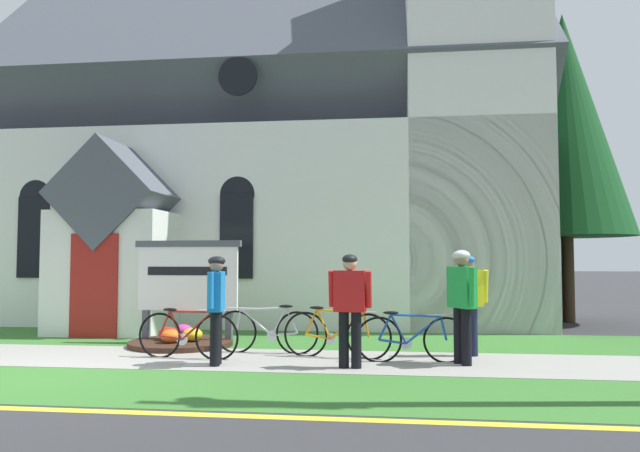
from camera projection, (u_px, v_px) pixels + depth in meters
ground at (151, 338)px, 11.85m from camera, size 140.00×140.00×0.00m
sidewalk_slab at (175, 358)px, 9.45m from camera, size 32.00×2.07×0.01m
grass_verge at (114, 385)px, 7.38m from camera, size 32.00×2.11×0.01m
church_lawn at (219, 338)px, 11.80m from camera, size 24.00×2.67×0.01m
curb_paint_stripe at (61, 410)px, 6.18m from camera, size 28.00×0.16×0.01m
church_building at (289, 162)px, 17.21m from camera, size 14.44×10.31×12.09m
church_sign at (188, 278)px, 11.12m from camera, size 2.07×0.18×1.93m
flower_bed at (180, 341)px, 10.75m from camera, size 1.87×1.87×0.34m
bicycle_orange at (412, 338)px, 9.06m from camera, size 1.75×0.17×0.80m
bicycle_red at (187, 335)px, 9.41m from camera, size 1.72×0.22×0.82m
bicycle_white at (267, 331)px, 9.95m from camera, size 1.79×0.10×0.83m
bicycle_silver at (336, 334)px, 9.48m from camera, size 1.77×0.33×0.84m
cyclist_in_red_jersey at (462, 297)px, 8.87m from camera, size 0.42×0.72×1.72m
cyclist_in_orange_jersey at (350, 302)px, 8.59m from camera, size 0.64×0.34×1.65m
cyclist_in_blue_jersey at (216, 302)px, 8.83m from camera, size 0.29×0.67×1.63m
cyclist_in_yellow_jersey at (468, 297)px, 9.64m from camera, size 0.65×0.32×1.64m
roadside_conifer at (564, 124)px, 15.12m from camera, size 3.30×3.30×7.93m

